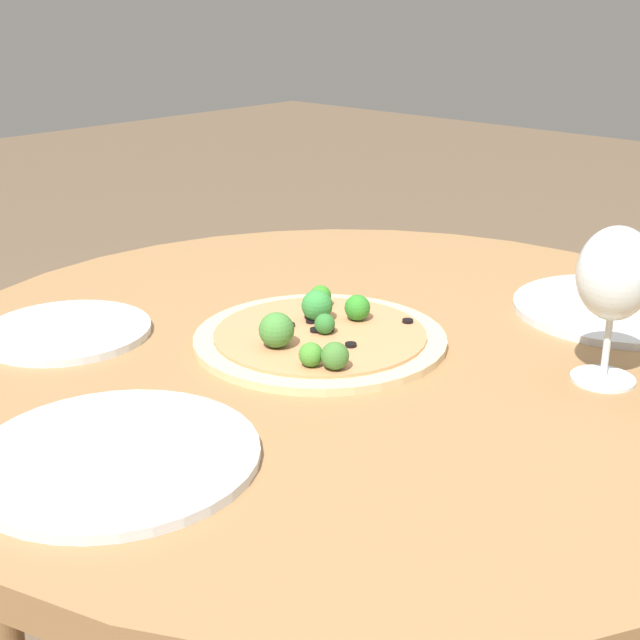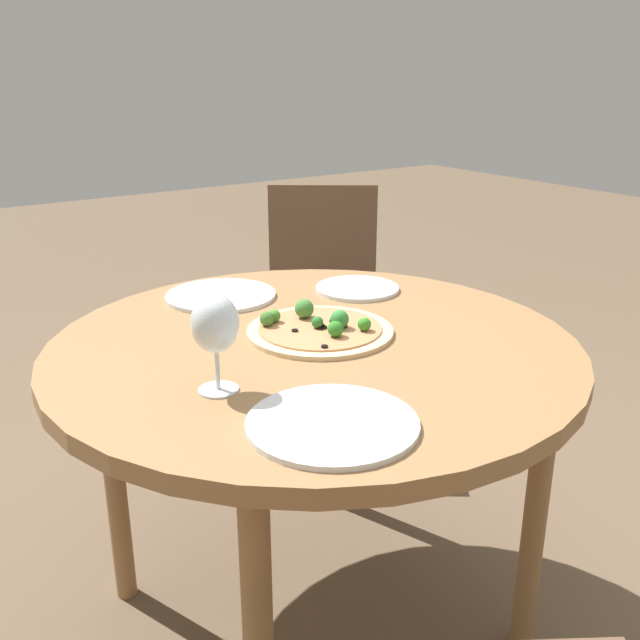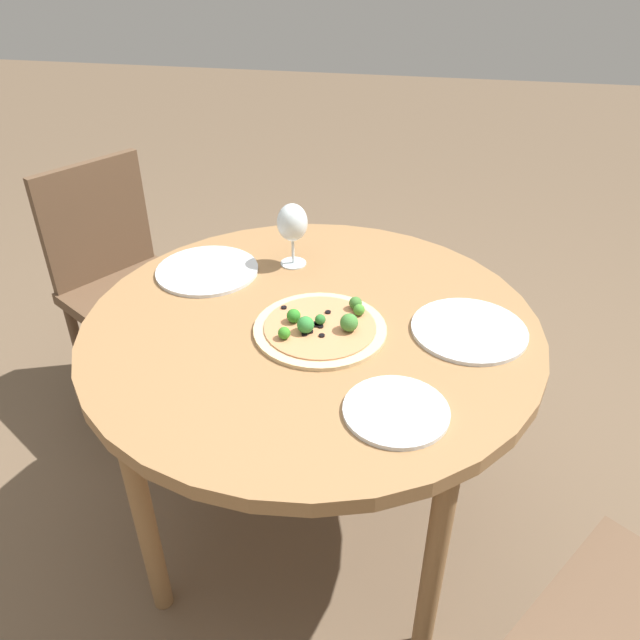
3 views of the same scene
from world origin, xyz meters
TOP-DOWN VIEW (x-y plane):
  - dining_table at (0.00, 0.00)m, footprint 1.10×1.10m
  - pizza at (-0.04, -0.03)m, footprint 0.31×0.31m
  - wine_glass at (0.27, 0.10)m, footprint 0.08×0.08m
  - plate_near at (0.19, 0.33)m, footprint 0.28×0.28m
  - plate_far at (-0.29, -0.23)m, footprint 0.21×0.21m
  - plate_side at (0.02, -0.37)m, footprint 0.27×0.27m

SIDE VIEW (x-z plane):
  - dining_table at x=0.00m, z-range 0.29..1.02m
  - plate_side at x=0.02m, z-range 0.72..0.73m
  - plate_near at x=0.19m, z-range 0.72..0.73m
  - plate_far at x=-0.29m, z-range 0.72..0.73m
  - pizza at x=-0.04m, z-range 0.70..0.76m
  - wine_glass at x=0.27m, z-range 0.75..0.93m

